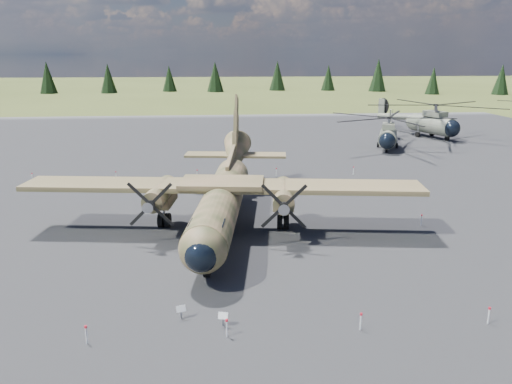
{
  "coord_description": "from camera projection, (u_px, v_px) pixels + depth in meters",
  "views": [
    {
      "loc": [
        1.55,
        -32.97,
        11.98
      ],
      "look_at": [
        4.67,
        2.0,
        2.27
      ],
      "focal_mm": 35.0,
      "sensor_mm": 36.0,
      "label": 1
    }
  ],
  "objects": [
    {
      "name": "ground",
      "position": [
        192.0,
        233.0,
        34.71
      ],
      "size": [
        500.0,
        500.0,
        0.0
      ],
      "primitive_type": "plane",
      "color": "#535C29",
      "rests_on": "ground"
    },
    {
      "name": "apron",
      "position": [
        196.0,
        194.0,
        44.31
      ],
      "size": [
        120.0,
        120.0,
        0.04
      ],
      "primitive_type": "cube",
      "color": "#525357",
      "rests_on": "ground"
    },
    {
      "name": "transport_plane",
      "position": [
        224.0,
        191.0,
        35.46
      ],
      "size": [
        27.55,
        24.87,
        9.06
      ],
      "rotation": [
        0.0,
        0.0,
        -0.13
      ],
      "color": "#3A4123",
      "rests_on": "ground"
    },
    {
      "name": "helicopter_near",
      "position": [
        389.0,
        126.0,
        64.51
      ],
      "size": [
        21.7,
        21.7,
        4.28
      ],
      "rotation": [
        0.0,
        0.0,
        -0.36
      ],
      "color": "slate",
      "rests_on": "ground"
    },
    {
      "name": "helicopter_mid",
      "position": [
        432.0,
        114.0,
        73.26
      ],
      "size": [
        25.29,
        25.38,
        5.01
      ],
      "rotation": [
        0.0,
        0.0,
        0.35
      ],
      "color": "slate",
      "rests_on": "ground"
    },
    {
      "name": "info_placard_left",
      "position": [
        181.0,
        310.0,
        23.27
      ],
      "size": [
        0.47,
        0.3,
        0.69
      ],
      "rotation": [
        0.0,
        0.0,
        0.29
      ],
      "color": "gray",
      "rests_on": "ground"
    },
    {
      "name": "info_placard_right",
      "position": [
        223.0,
        317.0,
        22.63
      ],
      "size": [
        0.48,
        0.29,
        0.7
      ],
      "rotation": [
        0.0,
        0.0,
        -0.26
      ],
      "color": "gray",
      "rests_on": "ground"
    },
    {
      "name": "barrier_fence",
      "position": [
        185.0,
        226.0,
        34.46
      ],
      "size": [
        33.12,
        29.62,
        0.85
      ],
      "color": "white",
      "rests_on": "ground"
    },
    {
      "name": "treeline",
      "position": [
        198.0,
        175.0,
        31.02
      ],
      "size": [
        295.85,
        295.01,
        10.95
      ],
      "color": "black",
      "rests_on": "ground"
    }
  ]
}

